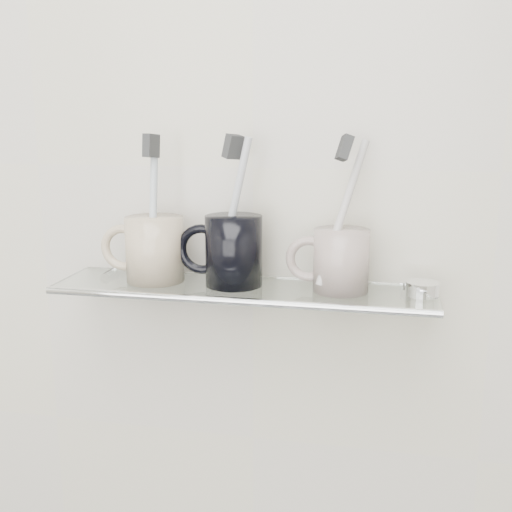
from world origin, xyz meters
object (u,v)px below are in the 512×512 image
(shelf_glass, at_px, (243,289))
(mug_center, at_px, (234,251))
(mug_left, at_px, (155,249))
(mug_right, at_px, (341,260))

(shelf_glass, relative_size, mug_center, 5.40)
(mug_left, height_order, mug_right, mug_left)
(shelf_glass, bearing_deg, mug_center, 159.60)
(mug_center, bearing_deg, shelf_glass, -21.43)
(mug_center, distance_m, mug_right, 0.14)
(mug_center, xyz_separation_m, mug_right, (0.14, 0.00, -0.01))
(shelf_glass, height_order, mug_left, mug_left)
(mug_left, bearing_deg, mug_right, -16.65)
(shelf_glass, relative_size, mug_right, 6.26)
(shelf_glass, relative_size, mug_left, 5.73)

